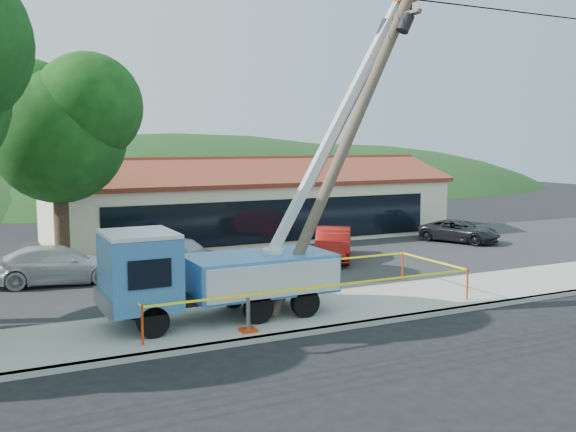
% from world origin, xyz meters
% --- Properties ---
extents(ground, '(120.00, 120.00, 0.00)m').
position_xyz_m(ground, '(0.00, 0.00, 0.00)').
color(ground, black).
rests_on(ground, ground).
extents(curb, '(60.00, 0.25, 0.15)m').
position_xyz_m(curb, '(0.00, 2.10, 0.07)').
color(curb, '#A9A69E').
rests_on(curb, ground).
extents(sidewalk, '(60.00, 4.00, 0.15)m').
position_xyz_m(sidewalk, '(0.00, 4.00, 0.07)').
color(sidewalk, '#A9A69E').
rests_on(sidewalk, ground).
extents(parking_lot, '(60.00, 12.00, 0.10)m').
position_xyz_m(parking_lot, '(0.00, 12.00, 0.05)').
color(parking_lot, '#28282B').
rests_on(parking_lot, ground).
extents(strip_mall, '(22.50, 8.53, 4.67)m').
position_xyz_m(strip_mall, '(4.00, 19.98, 1.88)').
color(strip_mall, beige).
rests_on(strip_mall, ground).
extents(tree_lot, '(6.30, 5.60, 8.94)m').
position_xyz_m(tree_lot, '(-7.00, 13.00, 6.21)').
color(tree_lot, '#332316').
rests_on(tree_lot, ground).
extents(hill_center, '(89.60, 64.00, 32.00)m').
position_xyz_m(hill_center, '(10.00, 55.00, 0.00)').
color(hill_center, '#1A3E16').
rests_on(hill_center, ground).
extents(hill_east, '(72.80, 52.00, 26.00)m').
position_xyz_m(hill_east, '(30.00, 55.00, 0.00)').
color(hill_east, '#1A3E16').
rests_on(hill_east, ground).
extents(utility_truck, '(10.36, 3.78, 10.41)m').
position_xyz_m(utility_truck, '(-3.66, 4.35, 1.72)').
color(utility_truck, black).
rests_on(utility_truck, ground).
extents(leaning_pole, '(5.33, 2.01, 10.32)m').
position_xyz_m(leaning_pole, '(0.74, 3.87, 5.75)').
color(leaning_pole, brown).
rests_on(leaning_pole, ground).
extents(caution_tape, '(11.13, 3.72, 1.07)m').
position_xyz_m(caution_tape, '(-0.77, 4.59, 0.94)').
color(caution_tape, red).
rests_on(caution_tape, ground).
extents(car_silver, '(3.88, 4.22, 1.40)m').
position_xyz_m(car_silver, '(-2.33, 12.40, 0.00)').
color(car_silver, '#B8BBC0').
rests_on(car_silver, ground).
extents(car_red, '(3.70, 4.62, 1.48)m').
position_xyz_m(car_red, '(4.57, 11.44, 0.00)').
color(car_red, maroon).
rests_on(car_red, ground).
extents(car_white, '(5.25, 2.78, 1.45)m').
position_xyz_m(car_white, '(-7.35, 11.78, 0.00)').
color(car_white, silver).
rests_on(car_white, ground).
extents(car_dark, '(3.63, 4.69, 1.18)m').
position_xyz_m(car_dark, '(13.33, 12.93, 0.00)').
color(car_dark, black).
rests_on(car_dark, ground).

